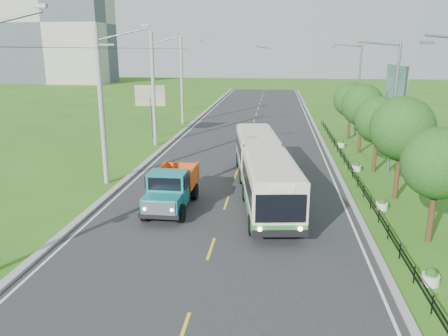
% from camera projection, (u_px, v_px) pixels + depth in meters
% --- Properties ---
extents(ground, '(240.00, 240.00, 0.00)m').
position_uv_depth(ground, '(211.00, 249.00, 19.26)').
color(ground, '#326618').
rests_on(ground, ground).
extents(road, '(14.00, 120.00, 0.02)m').
position_uv_depth(road, '(244.00, 149.00, 38.42)').
color(road, '#28282B').
rests_on(road, ground).
extents(curb_left, '(0.40, 120.00, 0.15)m').
position_uv_depth(curb_left, '(165.00, 147.00, 39.23)').
color(curb_left, '#9E9E99').
rests_on(curb_left, ground).
extents(curb_right, '(0.30, 120.00, 0.10)m').
position_uv_depth(curb_right, '(327.00, 151.00, 37.60)').
color(curb_right, '#9E9E99').
rests_on(curb_right, ground).
extents(edge_line_left, '(0.12, 120.00, 0.00)m').
position_uv_depth(edge_line_left, '(171.00, 147.00, 39.18)').
color(edge_line_left, silver).
rests_on(edge_line_left, road).
extents(edge_line_right, '(0.12, 120.00, 0.00)m').
position_uv_depth(edge_line_right, '(321.00, 151.00, 37.66)').
color(edge_line_right, silver).
rests_on(edge_line_right, road).
extents(centre_dash, '(0.12, 2.20, 0.00)m').
position_uv_depth(centre_dash, '(211.00, 248.00, 19.26)').
color(centre_dash, yellow).
rests_on(centre_dash, road).
extents(railing_right, '(0.04, 40.00, 0.60)m').
position_uv_depth(railing_right, '(348.00, 167.00, 31.68)').
color(railing_right, black).
rests_on(railing_right, ground).
extents(pole_near, '(3.51, 0.32, 10.00)m').
position_uv_depth(pole_near, '(102.00, 106.00, 27.50)').
color(pole_near, gray).
rests_on(pole_near, ground).
extents(pole_mid, '(3.51, 0.32, 10.00)m').
position_uv_depth(pole_mid, '(154.00, 89.00, 38.99)').
color(pole_mid, gray).
rests_on(pole_mid, ground).
extents(pole_far, '(3.51, 0.32, 10.00)m').
position_uv_depth(pole_far, '(182.00, 80.00, 50.49)').
color(pole_far, gray).
rests_on(pole_far, ground).
extents(tree_second, '(3.18, 3.26, 5.30)m').
position_uv_depth(tree_second, '(438.00, 166.00, 19.26)').
color(tree_second, '#382314').
rests_on(tree_second, ground).
extents(tree_third, '(3.60, 3.62, 6.00)m').
position_uv_depth(tree_third, '(402.00, 132.00, 24.89)').
color(tree_third, '#382314').
rests_on(tree_third, ground).
extents(tree_fourth, '(3.24, 3.31, 5.40)m').
position_uv_depth(tree_fourth, '(378.00, 122.00, 30.74)').
color(tree_fourth, '#382314').
rests_on(tree_fourth, ground).
extents(tree_fifth, '(3.48, 3.52, 5.80)m').
position_uv_depth(tree_fifth, '(363.00, 107.00, 36.42)').
color(tree_fifth, '#382314').
rests_on(tree_fifth, ground).
extents(tree_back, '(3.30, 3.36, 5.50)m').
position_uv_depth(tree_back, '(351.00, 102.00, 42.23)').
color(tree_back, '#382314').
rests_on(tree_back, ground).
extents(streetlight_mid, '(3.02, 0.20, 9.07)m').
position_uv_depth(streetlight_mid, '(392.00, 104.00, 30.17)').
color(streetlight_mid, slate).
rests_on(streetlight_mid, ground).
extents(streetlight_far, '(3.02, 0.20, 9.07)m').
position_uv_depth(streetlight_far, '(357.00, 87.00, 43.59)').
color(streetlight_far, slate).
rests_on(streetlight_far, ground).
extents(planter_front, '(0.64, 0.64, 0.67)m').
position_uv_depth(planter_front, '(431.00, 277.00, 16.29)').
color(planter_front, silver).
rests_on(planter_front, ground).
extents(planter_near, '(0.64, 0.64, 0.67)m').
position_uv_depth(planter_near, '(382.00, 205.00, 23.95)').
color(planter_near, silver).
rests_on(planter_near, ground).
extents(planter_mid, '(0.64, 0.64, 0.67)m').
position_uv_depth(planter_mid, '(357.00, 167.00, 31.62)').
color(planter_mid, silver).
rests_on(planter_mid, ground).
extents(planter_far, '(0.64, 0.64, 0.67)m').
position_uv_depth(planter_far, '(341.00, 144.00, 39.28)').
color(planter_far, silver).
rests_on(planter_far, ground).
extents(billboard_left, '(3.00, 0.20, 5.20)m').
position_uv_depth(billboard_left, '(150.00, 99.00, 42.33)').
color(billboard_left, slate).
rests_on(billboard_left, ground).
extents(billboard_right, '(0.24, 6.00, 7.30)m').
position_uv_depth(billboard_right, '(395.00, 90.00, 35.62)').
color(billboard_right, slate).
rests_on(billboard_right, ground).
extents(apartment_near, '(28.00, 14.00, 30.00)m').
position_uv_depth(apartment_near, '(54.00, 24.00, 112.65)').
color(apartment_near, '#B7B2A3').
rests_on(apartment_near, ground).
extents(apartment_far, '(24.00, 14.00, 26.00)m').
position_uv_depth(apartment_far, '(19.00, 35.00, 139.99)').
color(apartment_far, '#B7B2A3').
rests_on(apartment_far, ground).
extents(bus, '(4.52, 15.55, 2.97)m').
position_uv_depth(bus, '(263.00, 165.00, 26.30)').
color(bus, '#2D7139').
rests_on(bus, ground).
extents(dump_truck, '(2.22, 5.54, 2.32)m').
position_uv_depth(dump_truck, '(172.00, 186.00, 23.80)').
color(dump_truck, '#14737A').
rests_on(dump_truck, ground).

